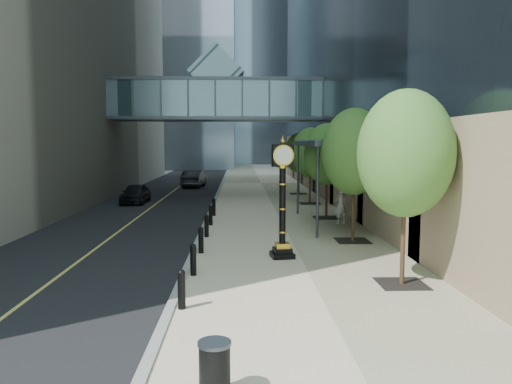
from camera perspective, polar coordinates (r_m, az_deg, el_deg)
ground at (r=12.19m, az=4.12°, el=-14.81°), size 320.00×320.00×0.00m
road at (r=51.85m, az=-8.29°, el=0.97°), size 8.00×180.00×0.02m
sidewalk at (r=51.57m, az=0.58°, el=1.02°), size 8.00×180.00×0.06m
curb at (r=51.56m, az=-3.87°, el=1.01°), size 0.25×180.00×0.07m
distant_tower_c at (r=134.43m, az=-4.09°, el=17.85°), size 22.00×22.00×65.00m
skywalk at (r=39.54m, az=-4.54°, el=10.71°), size 17.00×4.20×5.80m
entrance_canopy at (r=25.78m, az=8.65°, el=5.49°), size 3.00×8.00×4.38m
bollard_row at (r=20.75m, az=-5.97°, el=-4.75°), size 0.20×16.20×0.90m
street_trees at (r=26.31m, az=8.69°, el=4.43°), size 2.80×28.60×5.75m
street_clock at (r=18.13m, az=3.04°, el=-1.69°), size 0.91×0.91×4.32m
trash_bin at (r=8.76m, az=-4.75°, el=-19.75°), size 0.68×0.68×0.90m
pedestrian at (r=26.15m, az=9.67°, el=-1.54°), size 0.80×0.67×1.88m
car_near at (r=35.72m, az=-13.60°, el=-0.17°), size 1.69×4.02×1.36m
car_far at (r=47.55m, az=-7.09°, el=1.53°), size 2.10×4.97×1.60m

